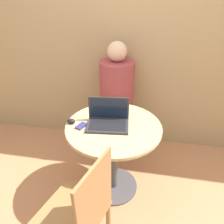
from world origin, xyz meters
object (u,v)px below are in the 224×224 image
Objects in this scene: chair_empty at (81,214)px; person_seated at (117,105)px; laptop at (108,120)px; cell_phone at (81,126)px.

chair_empty is 1.38m from person_seated.
person_seated reaches higher than laptop.
cell_phone is at bearing -160.75° from laptop.
chair_empty reaches higher than cell_phone.
cell_phone is at bearing -102.30° from person_seated.
chair_empty is (0.16, -0.60, -0.26)m from cell_phone.
laptop reaches higher than chair_empty.
cell_phone is 0.09× the size of person_seated.
person_seated is (0.17, 0.78, -0.21)m from cell_phone.
cell_phone is (-0.21, -0.07, -0.04)m from laptop.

